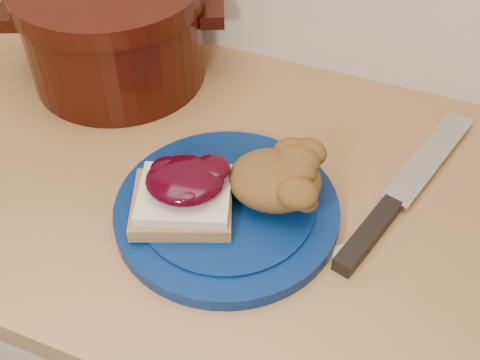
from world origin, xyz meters
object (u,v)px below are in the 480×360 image
at_px(chef_knife, 386,211).
at_px(dutch_oven, 114,29).
at_px(butter_knife, 302,265).
at_px(pepper_grinder, 104,14).
at_px(plate, 227,211).

relative_size(chef_knife, dutch_oven, 0.92).
height_order(butter_knife, pepper_grinder, pepper_grinder).
distance_m(plate, butter_knife, 0.12).
bearing_deg(butter_knife, dutch_oven, 99.76).
height_order(butter_knife, dutch_oven, dutch_oven).
distance_m(butter_knife, dutch_oven, 0.48).
relative_size(butter_knife, pepper_grinder, 1.30).
relative_size(plate, chef_knife, 0.82).
bearing_deg(chef_knife, butter_knife, 162.59).
distance_m(dutch_oven, pepper_grinder, 0.08).
bearing_deg(pepper_grinder, chef_knife, -20.74).
bearing_deg(dutch_oven, pepper_grinder, 135.07).
bearing_deg(butter_knife, chef_knife, 10.34).
relative_size(plate, butter_knife, 1.61).
bearing_deg(chef_knife, plate, 126.81).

